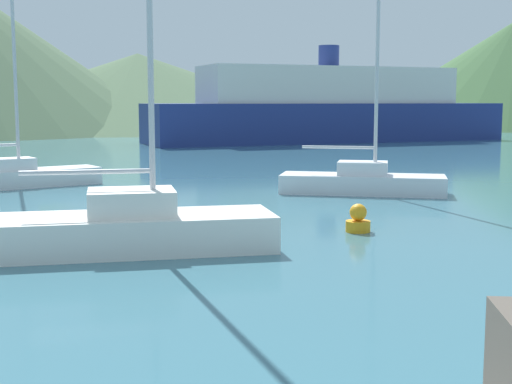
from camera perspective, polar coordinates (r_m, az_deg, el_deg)
sailboat_inner at (r=26.55m, az=-19.43°, el=1.22°), size 6.70×3.89×7.20m
sailboat_middle at (r=23.80m, az=8.52°, el=0.99°), size 5.57×3.66×8.86m
sailboat_outer at (r=14.74m, az=-9.87°, el=-2.62°), size 5.80×1.97×10.97m
ferry_distant at (r=54.17m, az=5.79°, el=6.63°), size 28.09×10.40×7.14m
buoy_marker at (r=16.86m, az=8.17°, el=-2.25°), size 0.58×0.58×0.67m
hill_east at (r=86.00m, az=-9.40°, el=8.04°), size 50.77×50.77×8.58m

